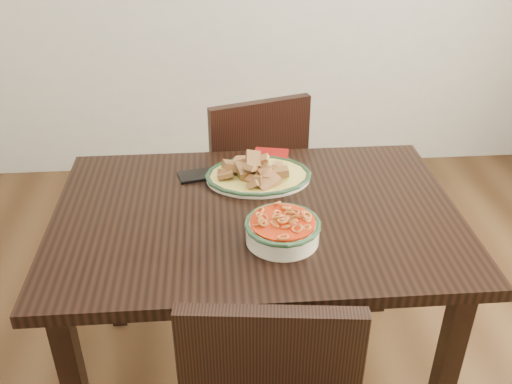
{
  "coord_description": "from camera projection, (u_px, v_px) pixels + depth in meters",
  "views": [
    {
      "loc": [
        -0.23,
        -1.46,
        1.73
      ],
      "look_at": [
        -0.11,
        0.06,
        0.81
      ],
      "focal_mm": 40.0,
      "sensor_mm": 36.0,
      "label": 1
    }
  ],
  "objects": [
    {
      "name": "floor",
      "position": [
        286.0,
        382.0,
        2.16
      ],
      "size": [
        3.5,
        3.5,
        0.0
      ],
      "primitive_type": "plane",
      "color": "#3A2412",
      "rests_on": "ground"
    },
    {
      "name": "noodle_bowl",
      "position": [
        282.0,
        228.0,
        1.64
      ],
      "size": [
        0.22,
        0.22,
        0.08
      ],
      "color": "beige",
      "rests_on": "dining_table"
    },
    {
      "name": "smartphone",
      "position": [
        200.0,
        175.0,
        1.99
      ],
      "size": [
        0.16,
        0.11,
        0.01
      ],
      "primitive_type": "cube",
      "rotation": [
        0.0,
        0.0,
        0.21
      ],
      "color": "black",
      "rests_on": "dining_table"
    },
    {
      "name": "dining_table",
      "position": [
        256.0,
        235.0,
        1.84
      ],
      "size": [
        1.28,
        0.85,
        0.75
      ],
      "color": "black",
      "rests_on": "ground"
    },
    {
      "name": "napkin",
      "position": [
        271.0,
        156.0,
        2.11
      ],
      "size": [
        0.14,
        0.13,
        0.01
      ],
      "primitive_type": "cube",
      "rotation": [
        0.0,
        0.0,
        -0.2
      ],
      "color": "maroon",
      "rests_on": "dining_table"
    },
    {
      "name": "chair_far",
      "position": [
        251.0,
        177.0,
        2.5
      ],
      "size": [
        0.52,
        0.52,
        0.89
      ],
      "rotation": [
        0.0,
        0.0,
        3.44
      ],
      "color": "black",
      "rests_on": "ground"
    },
    {
      "name": "fish_plate",
      "position": [
        258.0,
        168.0,
        1.95
      ],
      "size": [
        0.36,
        0.28,
        0.11
      ],
      "color": "beige",
      "rests_on": "dining_table"
    }
  ]
}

